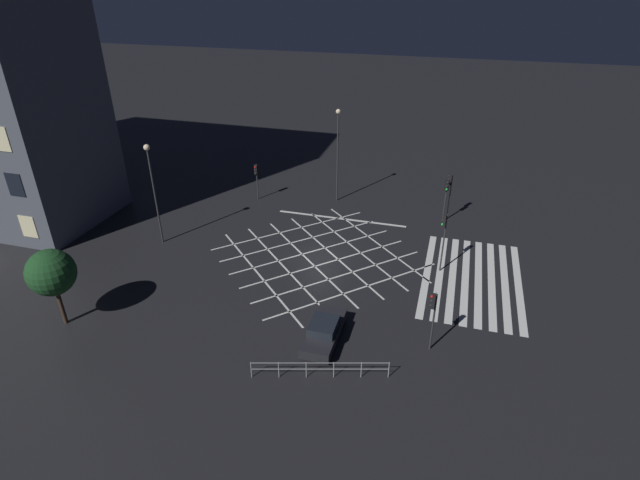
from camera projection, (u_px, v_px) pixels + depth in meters
name	position (u px, v px, depth m)	size (l,w,h in m)	color
ground_plane	(320.00, 257.00, 38.28)	(200.00, 200.00, 0.00)	black
road_markings	(413.00, 268.00, 36.85)	(17.19, 23.28, 0.01)	silver
traffic_light_median_south	(444.00, 231.00, 35.02)	(0.36, 0.39, 4.56)	#2D2D30
traffic_light_sw_cross	(433.00, 310.00, 27.77)	(0.36, 0.39, 3.86)	#2D2D30
traffic_light_ne_main	(256.00, 175.00, 46.54)	(0.39, 0.36, 3.49)	#2D2D30
traffic_light_se_cross	(450.00, 187.00, 42.61)	(0.36, 0.39, 4.20)	#2D2D30
traffic_light_se_main	(446.00, 192.00, 42.20)	(0.39, 0.36, 3.91)	#2D2D30
street_lamp_east	(152.00, 178.00, 37.70)	(0.47, 0.47, 8.15)	#2D2D30
street_lamp_west	(338.00, 142.00, 44.83)	(0.45, 0.45, 8.68)	#2D2D30
street_tree_near	(51.00, 273.00, 29.43)	(2.84, 2.84, 5.13)	#38281C
waiting_car	(324.00, 331.00, 29.49)	(4.56, 1.77, 1.36)	black
pedestrian_railing	(320.00, 368.00, 26.74)	(2.08, 7.18, 1.05)	#9EA0A5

